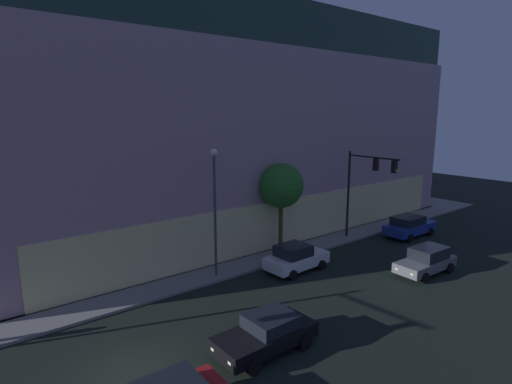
{
  "coord_description": "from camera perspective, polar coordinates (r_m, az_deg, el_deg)",
  "views": [
    {
      "loc": [
        -5.05,
        -14.11,
        9.94
      ],
      "look_at": [
        8.64,
        3.23,
        5.61
      ],
      "focal_mm": 28.74,
      "sensor_mm": 36.0,
      "label": 1
    }
  ],
  "objects": [
    {
      "name": "sidewalk_tree",
      "position": [
        28.49,
        3.51,
        0.85
      ],
      "size": [
        3.13,
        3.13,
        6.33
      ],
      "color": "#483A1E",
      "rests_on": "sidewalk_corner"
    },
    {
      "name": "car_white",
      "position": [
        26.44,
        5.55,
        -9.08
      ],
      "size": [
        4.25,
        2.25,
        1.71
      ],
      "color": "silver",
      "rests_on": "ground"
    },
    {
      "name": "car_grey",
      "position": [
        28.0,
        22.63,
        -8.77
      ],
      "size": [
        4.44,
        2.1,
        1.65
      ],
      "color": "slate",
      "rests_on": "ground"
    },
    {
      "name": "traffic_light_far_corner",
      "position": [
        31.85,
        15.03,
        1.85
      ],
      "size": [
        0.34,
        4.5,
        6.82
      ],
      "color": "black",
      "rests_on": "sidewalk_corner"
    },
    {
      "name": "street_lamp_sidewalk",
      "position": [
        24.23,
        -5.77,
        -0.68
      ],
      "size": [
        0.44,
        0.44,
        7.73
      ],
      "color": "#424242",
      "rests_on": "sidewalk_corner"
    },
    {
      "name": "modern_building",
      "position": [
        38.97,
        -6.52,
        9.3
      ],
      "size": [
        40.33,
        23.33,
        17.71
      ],
      "color": "#4C4C51",
      "rests_on": "ground"
    },
    {
      "name": "car_blue",
      "position": [
        35.59,
        20.56,
        -4.43
      ],
      "size": [
        4.8,
        2.27,
        1.68
      ],
      "color": "navy",
      "rests_on": "ground"
    },
    {
      "name": "sidewalk_corner",
      "position": [
        50.49,
        -31.75,
        -1.86
      ],
      "size": [
        80.0,
        60.0,
        0.15
      ],
      "primitive_type": "cube",
      "color": "slate",
      "rests_on": "ground"
    },
    {
      "name": "car_black",
      "position": [
        18.25,
        1.45,
        -19.05
      ],
      "size": [
        4.5,
        2.22,
        1.53
      ],
      "color": "black",
      "rests_on": "ground"
    },
    {
      "name": "ground_plane",
      "position": [
        17.98,
        -16.78,
        -22.99
      ],
      "size": [
        120.0,
        120.0,
        0.0
      ],
      "primitive_type": "plane",
      "color": "black"
    }
  ]
}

